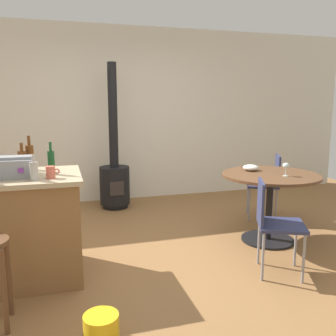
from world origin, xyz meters
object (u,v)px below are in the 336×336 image
folding_chair_near (274,220)px  bottle_4 (51,162)px  cup_0 (51,172)px  bottle_3 (22,161)px  wine_glass (286,166)px  toolbox (10,168)px  bottle_1 (34,171)px  bottle_5 (30,157)px  serving_bowl (251,168)px  folding_chair_far (268,181)px  wood_stove (114,174)px  plastic_bucket (101,328)px  dining_table (270,190)px  kitchen_island (7,229)px

folding_chair_near → bottle_4: bearing=164.6°
folding_chair_near → cup_0: bearing=170.0°
bottle_3 → wine_glass: (2.62, -0.15, -0.16)m
toolbox → bottle_1: size_ratio=1.80×
toolbox → bottle_5: bottle_5 is taller
serving_bowl → toolbox: bearing=-168.9°
folding_chair_far → wood_stove: wood_stove is taller
folding_chair_near → serving_bowl: folding_chair_near is taller
folding_chair_near → plastic_bucket: folding_chair_near is taller
folding_chair_near → bottle_3: 2.31m
wood_stove → serving_bowl: (1.35, -1.58, 0.30)m
bottle_4 → cup_0: bearing=-91.0°
dining_table → folding_chair_near: size_ratio=1.24×
serving_bowl → cup_0: bearing=-164.2°
bottle_5 → serving_bowl: size_ratio=1.75×
dining_table → toolbox: bearing=-174.6°
plastic_bucket → bottle_4: bearing=104.6°
folding_chair_near → plastic_bucket: 1.75m
cup_0 → serving_bowl: size_ratio=0.61×
toolbox → bottle_5: 0.36m
wine_glass → wood_stove: bearing=128.0°
bottle_5 → bottle_1: bearing=-82.9°
cup_0 → plastic_bucket: bearing=-72.3°
bottle_1 → bottle_3: (-0.12, 0.42, 0.02)m
bottle_1 → cup_0: 0.14m
toolbox → bottle_5: (0.13, 0.33, 0.04)m
bottle_3 → plastic_bucket: (0.53, -1.26, -0.94)m
bottle_3 → folding_chair_far: bearing=13.5°
folding_chair_far → cup_0: size_ratio=7.84×
dining_table → cup_0: cup_0 is taller
bottle_5 → folding_chair_far: bearing=12.3°
wood_stove → serving_bowl: bearing=-49.7°
bottle_5 → serving_bowl: bottle_5 is taller
wood_stove → cup_0: (-0.83, -2.20, 0.48)m
folding_chair_far → bottle_5: (-2.89, -0.63, 0.54)m
wood_stove → bottle_4: size_ratio=7.52×
folding_chair_far → bottle_5: 3.00m
folding_chair_far → toolbox: toolbox is taller
serving_bowl → folding_chair_near: bearing=-106.7°
dining_table → plastic_bucket: size_ratio=4.55×
plastic_bucket → folding_chair_far: bearing=39.1°
wood_stove → bottle_3: size_ratio=8.07×
toolbox → bottle_3: bottle_3 is taller
kitchen_island → bottle_1: 0.65m
dining_table → serving_bowl: size_ratio=5.91×
bottle_5 → plastic_bucket: size_ratio=1.35×
bottle_1 → folding_chair_near: bearing=-8.1°
folding_chair_far → cup_0: 2.94m
bottle_1 → bottle_5: bearing=97.1°
folding_chair_far → cup_0: cup_0 is taller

